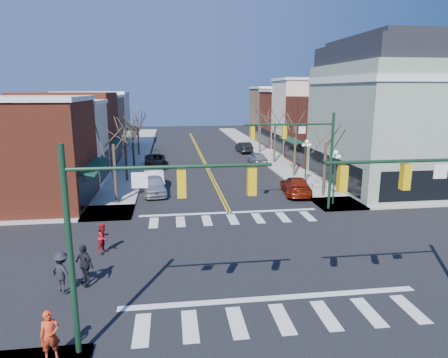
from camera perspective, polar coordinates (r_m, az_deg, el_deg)
name	(u,v)px	position (r m, az deg, el deg)	size (l,w,h in m)	color
ground	(251,255)	(22.05, 3.82, -10.83)	(160.00, 160.00, 0.00)	black
sidewalk_left	(125,179)	(41.00, -14.01, 0.00)	(3.50, 70.00, 0.15)	#9E9B93
sidewalk_right	(294,174)	(42.73, 10.00, 0.69)	(3.50, 70.00, 0.15)	#9E9B93
bldg_left_brick_a	(19,155)	(33.87, -27.28, 3.12)	(10.00, 8.50, 8.00)	maroon
bldg_left_stucco_a	(49,144)	(41.22, -23.74, 4.56)	(10.00, 7.00, 7.50)	beige
bldg_left_brick_b	(69,131)	(48.86, -21.28, 6.46)	(10.00, 9.00, 8.50)	maroon
bldg_left_tan	(84,127)	(56.91, -19.37, 7.01)	(10.00, 7.50, 7.80)	#A17A59
bldg_left_stucco_b	(94,121)	(64.48, -18.03, 7.85)	(10.00, 8.00, 8.20)	beige
bldg_right_brick_a	(335,131)	(49.84, 15.62, 6.67)	(10.00, 8.50, 8.00)	maroon
bldg_right_stucco	(313,118)	(56.94, 12.61, 8.52)	(10.00, 7.00, 10.00)	beige
bldg_right_brick_b	(296,119)	(64.06, 10.25, 8.37)	(10.00, 8.00, 8.50)	maroon
bldg_right_tan	(282,115)	(71.68, 8.29, 9.07)	(10.00, 8.00, 9.00)	#A17A59
victorian_corner	(398,114)	(40.09, 23.55, 8.57)	(12.25, 14.25, 13.30)	gray
traffic_mast_near_left	(128,220)	(13.13, -13.54, -5.74)	(6.60, 0.28, 7.20)	#14331E
traffic_mast_near_right	(447,207)	(16.26, 29.27, -3.48)	(6.60, 0.28, 7.20)	#14331E
traffic_mast_far_right	(307,148)	(29.16, 11.79, 4.36)	(6.60, 0.28, 7.20)	#14331E
lamppost_corner	(335,168)	(31.42, 15.55, 1.51)	(0.36, 0.36, 4.33)	#14331E
lamppost_midblock	(306,155)	(37.38, 11.67, 3.42)	(0.36, 0.36, 4.33)	#14331E
tree_left_a	(115,175)	(31.75, -15.28, 0.56)	(0.24, 0.24, 4.76)	#382B21
tree_left_b	(126,156)	(39.53, -13.84, 3.16)	(0.24, 0.24, 5.04)	#382B21
tree_left_c	(133,147)	(47.44, -12.85, 4.44)	(0.24, 0.24, 4.55)	#382B21
tree_left_d	(138,138)	(55.33, -12.16, 5.78)	(0.24, 0.24, 4.90)	#382B21
tree_right_a	(324,170)	(33.88, 14.15, 1.25)	(0.24, 0.24, 4.62)	#382B21
tree_right_b	(295,152)	(41.25, 10.08, 3.81)	(0.24, 0.24, 5.18)	#382B21
tree_right_c	(275,144)	(48.87, 7.23, 5.05)	(0.24, 0.24, 4.83)	#382B21
tree_right_d	(260,136)	(56.57, 5.15, 6.19)	(0.24, 0.24, 4.97)	#382B21
car_left_near	(154,185)	(34.55, -9.92, -0.90)	(1.89, 4.70, 1.60)	#BBBAC0
car_left_mid	(154,180)	(36.55, -9.95, -0.15)	(1.71, 4.89, 1.61)	white
car_left_far	(156,161)	(47.02, -9.76, 2.60)	(2.45, 5.30, 1.47)	black
car_right_near	(296,186)	(34.63, 10.21, -0.97)	(2.11, 5.18, 1.50)	maroon
car_right_mid	(257,158)	(48.56, 4.74, 3.03)	(1.69, 4.21, 1.43)	#A4A4A8
car_right_far	(244,147)	(57.21, 2.88, 4.55)	(1.59, 4.55, 1.50)	black
pedestrian_red_a	(50,335)	(14.97, -23.61, -19.78)	(0.62, 0.41, 1.70)	red
pedestrian_red_b	(104,237)	(22.80, -16.82, -7.99)	(0.78, 0.61, 1.61)	#AB121F
pedestrian_dark_a	(84,264)	(19.40, -19.34, -11.44)	(1.10, 0.46, 1.88)	black
pedestrian_dark_b	(62,272)	(19.06, -22.15, -12.20)	(1.18, 0.68, 1.83)	black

